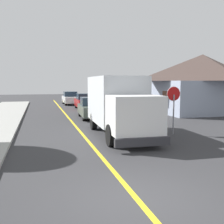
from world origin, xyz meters
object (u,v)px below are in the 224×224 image
parked_car_near (91,108)px  house_across_street (202,82)px  stop_sign (174,101)px  parked_car_far (70,98)px  parked_car_mid (85,102)px  box_truck (119,103)px

parked_car_near → house_across_street: house_across_street is taller
stop_sign → parked_car_far: bearing=98.5°
parked_car_mid → box_truck: bearing=-92.2°
parked_car_mid → house_across_street: 12.07m
parked_car_mid → house_across_street: bearing=-28.6°
box_truck → parked_car_near: box_truck is taller
parked_car_near → stop_sign: size_ratio=1.69×
stop_sign → house_across_street: house_across_street is taller
box_truck → stop_sign: size_ratio=2.73×
box_truck → house_across_street: house_across_street is taller
box_truck → house_across_street: bearing=39.0°
parked_car_far → box_truck: bearing=-89.3°
stop_sign → house_across_street: bearing=49.9°
parked_car_far → stop_sign: size_ratio=1.67×
parked_car_near → parked_car_far: size_ratio=1.01×
box_truck → parked_car_near: 7.23m
box_truck → parked_car_mid: size_ratio=1.64×
box_truck → house_across_street: 14.19m
parked_car_mid → stop_sign: stop_sign is taller
parked_car_far → house_across_street: size_ratio=0.46×
parked_car_near → parked_car_far: bearing=90.4°
box_truck → house_across_street: size_ratio=0.76×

